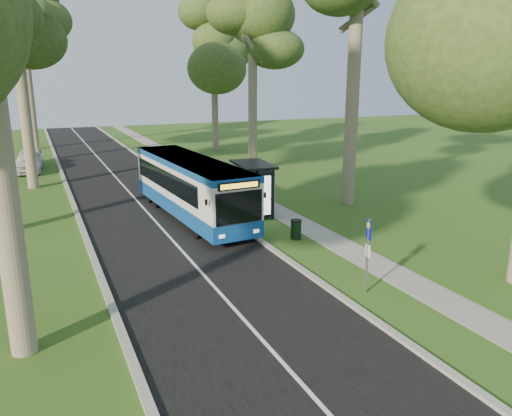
{
  "coord_description": "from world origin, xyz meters",
  "views": [
    {
      "loc": [
        -8.73,
        -17.33,
        7.06
      ],
      "look_at": [
        -0.24,
        1.65,
        1.6
      ],
      "focal_mm": 35.0,
      "sensor_mm": 36.0,
      "label": 1
    }
  ],
  "objects_px": {
    "bus_shelter": "(259,179)",
    "car_silver": "(31,159)",
    "bus": "(191,187)",
    "litter_bin": "(296,229)",
    "car_white": "(28,162)",
    "bus_stop_sign": "(368,248)"
  },
  "relations": [
    {
      "from": "litter_bin",
      "to": "car_silver",
      "type": "distance_m",
      "value": 27.45
    },
    {
      "from": "litter_bin",
      "to": "car_white",
      "type": "bearing_deg",
      "value": 115.45
    },
    {
      "from": "bus",
      "to": "litter_bin",
      "type": "relative_size",
      "value": 13.03
    },
    {
      "from": "car_white",
      "to": "car_silver",
      "type": "distance_m",
      "value": 2.45
    },
    {
      "from": "bus_shelter",
      "to": "car_silver",
      "type": "xyz_separation_m",
      "value": [
        -10.88,
        20.84,
        -1.24
      ]
    },
    {
      "from": "litter_bin",
      "to": "bus",
      "type": "bearing_deg",
      "value": 120.0
    },
    {
      "from": "car_white",
      "to": "bus_shelter",
      "type": "bearing_deg",
      "value": -54.33
    },
    {
      "from": "bus",
      "to": "litter_bin",
      "type": "xyz_separation_m",
      "value": [
        3.18,
        -5.51,
        -1.12
      ]
    },
    {
      "from": "bus_shelter",
      "to": "car_silver",
      "type": "bearing_deg",
      "value": 123.0
    },
    {
      "from": "car_white",
      "to": "car_silver",
      "type": "relative_size",
      "value": 1.17
    },
    {
      "from": "bus_shelter",
      "to": "litter_bin",
      "type": "relative_size",
      "value": 3.71
    },
    {
      "from": "litter_bin",
      "to": "car_silver",
      "type": "relative_size",
      "value": 0.22
    },
    {
      "from": "bus_stop_sign",
      "to": "car_white",
      "type": "xyz_separation_m",
      "value": [
        -10.24,
        28.89,
        -0.8
      ]
    },
    {
      "from": "bus",
      "to": "car_white",
      "type": "xyz_separation_m",
      "value": [
        -7.68,
        17.32,
        -0.76
      ]
    },
    {
      "from": "bus",
      "to": "car_white",
      "type": "distance_m",
      "value": 18.96
    },
    {
      "from": "bus_shelter",
      "to": "car_silver",
      "type": "distance_m",
      "value": 23.55
    },
    {
      "from": "bus_shelter",
      "to": "litter_bin",
      "type": "height_order",
      "value": "bus_shelter"
    },
    {
      "from": "bus",
      "to": "bus_stop_sign",
      "type": "xyz_separation_m",
      "value": [
        2.56,
        -11.58,
        0.04
      ]
    },
    {
      "from": "bus_stop_sign",
      "to": "car_white",
      "type": "relative_size",
      "value": 0.55
    },
    {
      "from": "bus_stop_sign",
      "to": "litter_bin",
      "type": "height_order",
      "value": "bus_stop_sign"
    },
    {
      "from": "car_silver",
      "to": "litter_bin",
      "type": "bearing_deg",
      "value": -59.88
    },
    {
      "from": "bus_stop_sign",
      "to": "bus_shelter",
      "type": "bearing_deg",
      "value": 98.45
    }
  ]
}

